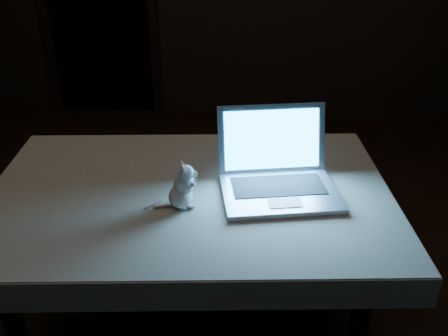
# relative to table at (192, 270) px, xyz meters

# --- Properties ---
(floor) EXTENTS (5.00, 5.00, 0.00)m
(floor) POSITION_rel_table_xyz_m (-0.08, 0.28, -0.39)
(floor) COLOR black
(floor) RESTS_ON ground
(table) EXTENTS (1.54, 1.07, 0.78)m
(table) POSITION_rel_table_xyz_m (0.00, 0.00, 0.00)
(table) COLOR black
(table) RESTS_ON floor
(tablecloth) EXTENTS (1.83, 1.50, 0.11)m
(tablecloth) POSITION_rel_table_xyz_m (0.08, -0.04, 0.34)
(tablecloth) COLOR beige
(tablecloth) RESTS_ON table
(laptop) EXTENTS (0.50, 0.46, 0.30)m
(laptop) POSITION_rel_table_xyz_m (0.35, -0.02, 0.55)
(laptop) COLOR #B9B8BE
(laptop) RESTS_ON tablecloth
(plush_mouse) EXTENTS (0.15, 0.15, 0.18)m
(plush_mouse) POSITION_rel_table_xyz_m (-0.02, -0.12, 0.49)
(plush_mouse) COLOR white
(plush_mouse) RESTS_ON tablecloth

